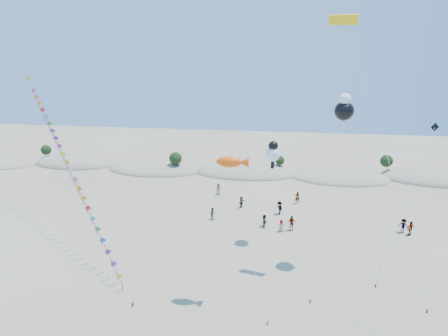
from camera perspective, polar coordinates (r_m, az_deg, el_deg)
dune_ridge at (r=65.84m, az=4.12°, el=-0.52°), size 145.30×11.49×5.57m
kite_train at (r=44.37m, az=-22.97°, el=1.13°), size 21.63×21.45×17.91m
fish_kite at (r=29.37m, az=1.32°, el=0.85°), size 4.60×4.07×12.53m
cartoon_kite_low at (r=39.77m, az=7.48°, el=2.33°), size 4.46×11.70×11.41m
cartoon_kite_high at (r=36.01m, az=17.88°, el=8.58°), size 7.78×8.48×16.80m
parafoil_kite at (r=34.99m, az=18.01°, el=20.00°), size 8.50×13.62×23.34m
dark_kite at (r=42.08m, az=27.50°, el=-0.47°), size 7.42×10.57×13.29m
beachgoers at (r=48.20m, az=10.05°, el=-6.79°), size 24.86×11.43×1.88m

